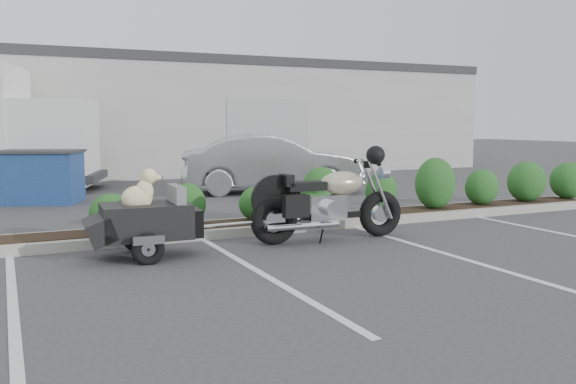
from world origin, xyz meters
name	(u,v)px	position (x,y,z in m)	size (l,w,h in m)	color
ground	(347,253)	(0.00, 0.00, 0.00)	(90.00, 90.00, 0.00)	#38383A
planter_kerb	(332,220)	(1.00, 2.20, 0.07)	(12.00, 1.00, 0.15)	#9E9E93
building	(122,117)	(0.00, 17.00, 2.00)	(26.00, 10.00, 4.00)	#9EA099
motorcycle	(330,203)	(0.23, 0.93, 0.58)	(2.53, 0.85, 1.45)	black
pet_trailer	(145,220)	(-2.55, 0.96, 0.51)	(2.02, 1.13, 1.20)	black
sedan	(272,164)	(1.99, 7.12, 0.75)	(1.58, 4.52, 1.49)	#A4A3AA
dumpster	(39,176)	(-3.50, 7.50, 0.60)	(2.12, 1.81, 1.18)	navy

